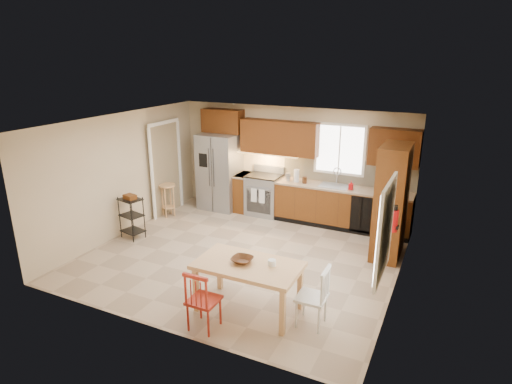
{
  "coord_description": "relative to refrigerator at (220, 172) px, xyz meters",
  "views": [
    {
      "loc": [
        3.36,
        -6.45,
        3.62
      ],
      "look_at": [
        0.09,
        0.4,
        1.15
      ],
      "focal_mm": 30.0,
      "sensor_mm": 36.0,
      "label": 1
    }
  ],
  "objects": [
    {
      "name": "dining_table",
      "position": [
        2.59,
        -3.67,
        -0.54
      ],
      "size": [
        1.52,
        0.86,
        0.74
      ],
      "primitive_type": null,
      "rotation": [
        0.0,
        0.0,
        0.01
      ],
      "color": "tan",
      "rests_on": "floor"
    },
    {
      "name": "canister_steel",
      "position": [
        1.75,
        0.03,
        0.08
      ],
      "size": [
        0.11,
        0.11,
        0.18
      ],
      "primitive_type": "cylinder",
      "color": "gray",
      "rests_on": "base_cabinet_run"
    },
    {
      "name": "soap_bottle",
      "position": [
        3.18,
        -0.02,
        0.09
      ],
      "size": [
        0.09,
        0.09,
        0.19
      ],
      "primitive_type": "imported",
      "color": "red",
      "rests_on": "base_cabinet_run"
    },
    {
      "name": "base_cabinet_run",
      "position": [
        2.99,
        0.08,
        -0.46
      ],
      "size": [
        2.92,
        0.6,
        0.9
      ],
      "primitive_type": "cube",
      "color": "#623512",
      "rests_on": "floor"
    },
    {
      "name": "table_jar",
      "position": [
        2.92,
        -3.57,
        -0.13
      ],
      "size": [
        0.11,
        0.11,
        0.13
      ],
      "primitive_type": "cylinder",
      "rotation": [
        0.0,
        0.0,
        0.01
      ],
      "color": "white",
      "rests_on": "dining_table"
    },
    {
      "name": "wall_front",
      "position": [
        1.7,
        -4.62,
        0.34
      ],
      "size": [
        5.5,
        0.02,
        2.5
      ],
      "primitive_type": "cube",
      "color": "#CCB793",
      "rests_on": "ground"
    },
    {
      "name": "base_cabinet_narrow",
      "position": [
        0.6,
        0.08,
        -0.46
      ],
      "size": [
        0.3,
        0.6,
        0.9
      ],
      "primitive_type": "cube",
      "color": "#623512",
      "rests_on": "floor"
    },
    {
      "name": "undercab_glow",
      "position": [
        1.15,
        0.17,
        0.52
      ],
      "size": [
        1.6,
        0.3,
        0.01
      ],
      "primitive_type": "cube",
      "color": "#FFBF66",
      "rests_on": "wall_back"
    },
    {
      "name": "dishwasher",
      "position": [
        3.55,
        -0.22,
        -0.46
      ],
      "size": [
        0.6,
        0.02,
        0.78
      ],
      "primitive_type": "cube",
      "color": "black",
      "rests_on": "floor"
    },
    {
      "name": "fire_extinguisher",
      "position": [
        4.33,
        -1.98,
        0.19
      ],
      "size": [
        0.12,
        0.12,
        0.36
      ],
      "primitive_type": "cylinder",
      "color": "red",
      "rests_on": "wall_right"
    },
    {
      "name": "wall_left",
      "position": [
        -1.05,
        -2.12,
        0.34
      ],
      "size": [
        0.02,
        5.0,
        2.5
      ],
      "primitive_type": "cube",
      "color": "#CCB793",
      "rests_on": "ground"
    },
    {
      "name": "wall_right",
      "position": [
        4.45,
        -2.12,
        0.34
      ],
      "size": [
        0.02,
        5.0,
        2.5
      ],
      "primitive_type": "cube",
      "color": "#CCB793",
      "rests_on": "ground"
    },
    {
      "name": "wall_back",
      "position": [
        1.7,
        0.38,
        0.34
      ],
      "size": [
        5.5,
        0.02,
        2.5
      ],
      "primitive_type": "cube",
      "color": "#CCB793",
      "rests_on": "ground"
    },
    {
      "name": "window_back",
      "position": [
        2.8,
        0.35,
        0.74
      ],
      "size": [
        1.12,
        0.04,
        1.12
      ],
      "primitive_type": "cube",
      "color": "white",
      "rests_on": "wall_back"
    },
    {
      "name": "upper_left_block",
      "position": [
        1.45,
        0.2,
        0.92
      ],
      "size": [
        1.8,
        0.35,
        0.75
      ],
      "primitive_type": "cube",
      "color": "#532A0D",
      "rests_on": "wall_back"
    },
    {
      "name": "doorway",
      "position": [
        -0.97,
        -0.82,
        0.14
      ],
      "size": [
        0.04,
        0.95,
        2.1
      ],
      "primitive_type": "cube",
      "color": "#8C7A59",
      "rests_on": "wall_left"
    },
    {
      "name": "paper_towel",
      "position": [
        1.95,
        0.03,
        0.13
      ],
      "size": [
        0.12,
        0.12,
        0.28
      ],
      "primitive_type": "cylinder",
      "color": "white",
      "rests_on": "base_cabinet_run"
    },
    {
      "name": "utility_cart",
      "position": [
        -0.71,
        -2.35,
        -0.47
      ],
      "size": [
        0.5,
        0.43,
        0.88
      ],
      "primitive_type": null,
      "rotation": [
        0.0,
        0.0,
        -0.22
      ],
      "color": "black",
      "rests_on": "floor"
    },
    {
      "name": "ceiling",
      "position": [
        1.7,
        -2.12,
        1.59
      ],
      "size": [
        5.5,
        5.0,
        0.02
      ],
      "primitive_type": "cube",
      "color": "silver",
      "rests_on": "ground"
    },
    {
      "name": "upper_over_fridge",
      "position": [
        0.0,
        0.2,
        1.19
      ],
      "size": [
        1.0,
        0.35,
        0.55
      ],
      "primitive_type": "cube",
      "color": "#532A0D",
      "rests_on": "wall_back"
    },
    {
      "name": "floor",
      "position": [
        1.7,
        -2.12,
        -0.91
      ],
      "size": [
        5.5,
        5.5,
        0.0
      ],
      "primitive_type": "plane",
      "color": "tan",
      "rests_on": "ground"
    },
    {
      "name": "table_bowl",
      "position": [
        2.5,
        -3.67,
        -0.16
      ],
      "size": [
        0.31,
        0.31,
        0.08
      ],
      "primitive_type": "imported",
      "rotation": [
        0.0,
        0.0,
        0.01
      ],
      "color": "#502915",
      "rests_on": "dining_table"
    },
    {
      "name": "sink",
      "position": [
        2.8,
        0.08,
        -0.05
      ],
      "size": [
        0.62,
        0.46,
        0.16
      ],
      "primitive_type": "cube",
      "color": "gray",
      "rests_on": "base_cabinet_run"
    },
    {
      "name": "refrigerator",
      "position": [
        0.0,
        0.0,
        0.0
      ],
      "size": [
        0.92,
        0.75,
        1.82
      ],
      "primitive_type": "cube",
      "color": "gray",
      "rests_on": "floor"
    },
    {
      "name": "backsplash",
      "position": [
        2.99,
        0.36,
        0.27
      ],
      "size": [
        2.92,
        0.03,
        0.55
      ],
      "primitive_type": "cube",
      "color": "beige",
      "rests_on": "wall_back"
    },
    {
      "name": "pantry",
      "position": [
        4.13,
        -0.93,
        0.14
      ],
      "size": [
        0.5,
        0.95,
        2.1
      ],
      "primitive_type": "cube",
      "color": "#623512",
      "rests_on": "floor"
    },
    {
      "name": "canister_wood",
      "position": [
        2.15,
        -0.0,
        0.06
      ],
      "size": [
        0.1,
        0.1,
        0.14
      ],
      "primitive_type": "cylinder",
      "color": "#502915",
      "rests_on": "base_cabinet_run"
    },
    {
      "name": "bar_stool",
      "position": [
        -0.8,
        -1.02,
        -0.53
      ],
      "size": [
        0.45,
        0.45,
        0.76
      ],
      "primitive_type": null,
      "rotation": [
        0.0,
        0.0,
        0.27
      ],
      "color": "tan",
      "rests_on": "floor"
    },
    {
      "name": "window_right",
      "position": [
        4.38,
        -3.27,
        0.54
      ],
      "size": [
        0.04,
        1.02,
        1.32
      ],
      "primitive_type": "cube",
      "color": "white",
      "rests_on": "wall_right"
    },
    {
      "name": "chair_white",
      "position": [
        3.54,
        -3.62,
        -0.47
      ],
      "size": [
        0.42,
        0.42,
        0.89
      ],
      "primitive_type": null,
      "rotation": [
        0.0,
        0.0,
        1.58
      ],
      "color": "white",
      "rests_on": "floor"
    },
    {
      "name": "upper_right_block",
      "position": [
        3.95,
        0.2,
        0.92
      ],
      "size": [
        1.0,
        0.35,
        0.75
      ],
      "primitive_type": "cube",
      "color": "#532A0D",
      "rests_on": "wall_back"
    },
    {
      "name": "range_stove",
      "position": [
        1.15,
        0.06,
        -0.45
      ],
      "size": [
        0.76,
        0.63,
        0.92
      ],
      "primitive_type": "cube",
      "color": "gray",
      "rests_on": "floor"
    },
    {
      "name": "chair_red",
      "position": [
        2.24,
        -4.32,
        -0.47
      ],
      "size": [
        0.42,
        0.42,
        0.89
      ],
      "primitive_type": null,
      "rotation": [
        0.0,
        0.0,
        0.01
      ],
      "color": "#A42719",
      "rests_on": "floor"
    }
  ]
}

